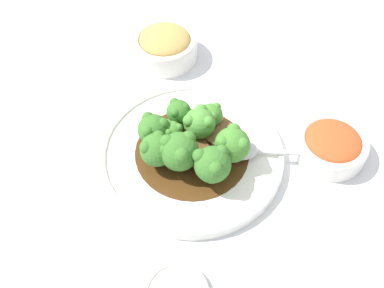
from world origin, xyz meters
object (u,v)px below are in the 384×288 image
at_px(beef_strip_0, 223,137).
at_px(broccoli_floret_5, 153,129).
at_px(main_plate, 192,154).
at_px(side_bowl_appetizer, 165,45).
at_px(beef_strip_1, 204,161).
at_px(broccoli_floret_1, 232,144).
at_px(broccoli_floret_2, 172,131).
at_px(broccoli_floret_6, 179,151).
at_px(serving_spoon, 252,150).
at_px(broccoli_floret_3, 213,164).
at_px(side_bowl_kimchi, 332,145).
at_px(broccoli_floret_8, 179,112).
at_px(beef_strip_2, 188,146).
at_px(broccoli_floret_0, 211,115).
at_px(broccoli_floret_4, 200,123).
at_px(broccoli_floret_7, 157,149).

relative_size(beef_strip_0, broccoli_floret_5, 1.16).
bearing_deg(main_plate, side_bowl_appetizer, -179.88).
xyz_separation_m(main_plate, broccoli_floret_5, (-0.03, -0.05, 0.04)).
relative_size(beef_strip_1, broccoli_floret_1, 0.96).
relative_size(main_plate, broccoli_floret_2, 7.00).
xyz_separation_m(broccoli_floret_6, serving_spoon, (-0.00, 0.11, -0.03)).
bearing_deg(serving_spoon, beef_strip_0, -132.04).
distance_m(broccoli_floret_3, side_bowl_kimchi, 0.20).
bearing_deg(broccoli_floret_8, beef_strip_2, 4.08).
xyz_separation_m(beef_strip_0, broccoli_floret_0, (-0.03, -0.01, 0.02)).
bearing_deg(broccoli_floret_1, broccoli_floret_4, -144.51).
xyz_separation_m(broccoli_floret_3, broccoli_floret_8, (-0.11, -0.03, -0.01)).
relative_size(beef_strip_2, broccoli_floret_3, 0.98).
distance_m(broccoli_floret_4, side_bowl_appetizer, 0.21).
xyz_separation_m(broccoli_floret_3, broccoli_floret_6, (-0.03, -0.04, -0.00)).
bearing_deg(serving_spoon, beef_strip_2, -106.38).
bearing_deg(main_plate, broccoli_floret_0, 136.98).
bearing_deg(serving_spoon, broccoli_floret_3, -64.46).
distance_m(beef_strip_0, broccoli_floret_8, 0.08).
bearing_deg(broccoli_floret_2, beef_strip_1, 36.06).
height_order(beef_strip_1, beef_strip_2, beef_strip_1).
xyz_separation_m(broccoli_floret_1, side_bowl_kimchi, (0.01, 0.15, -0.03)).
distance_m(beef_strip_0, broccoli_floret_5, 0.11).
relative_size(broccoli_floret_1, broccoli_floret_5, 1.13).
distance_m(broccoli_floret_5, broccoli_floret_8, 0.05).
relative_size(broccoli_floret_6, serving_spoon, 0.31).
xyz_separation_m(broccoli_floret_3, broccoli_floret_4, (-0.08, 0.00, -0.01)).
height_order(beef_strip_1, broccoli_floret_1, broccoli_floret_1).
xyz_separation_m(beef_strip_1, broccoli_floret_1, (-0.00, 0.04, 0.03)).
bearing_deg(broccoli_floret_4, broccoli_floret_2, -86.19).
relative_size(main_plate, broccoli_floret_7, 5.03).
relative_size(beef_strip_1, side_bowl_kimchi, 0.52).
distance_m(beef_strip_2, broccoli_floret_4, 0.04).
distance_m(main_plate, broccoli_floret_8, 0.07).
height_order(beef_strip_1, broccoli_floret_4, broccoli_floret_4).
bearing_deg(side_bowl_kimchi, broccoli_floret_1, -93.94).
bearing_deg(broccoli_floret_5, broccoli_floret_2, 77.29).
distance_m(broccoli_floret_1, broccoli_floret_5, 0.12).
distance_m(broccoli_floret_1, serving_spoon, 0.04).
bearing_deg(beef_strip_0, broccoli_floret_2, -99.60).
xyz_separation_m(broccoli_floret_2, broccoli_floret_8, (-0.03, 0.02, 0.00)).
bearing_deg(main_plate, broccoli_floret_2, -130.88).
bearing_deg(broccoli_floret_5, side_bowl_kimchi, 75.97).
height_order(broccoli_floret_3, serving_spoon, broccoli_floret_3).
bearing_deg(broccoli_floret_7, broccoli_floret_3, 57.49).
relative_size(broccoli_floret_3, broccoli_floret_7, 1.13).
distance_m(beef_strip_0, broccoli_floret_2, 0.08).
height_order(broccoli_floret_1, broccoli_floret_7, broccoli_floret_1).
xyz_separation_m(broccoli_floret_6, side_bowl_kimchi, (0.01, 0.23, -0.03)).
bearing_deg(beef_strip_1, side_bowl_appetizer, -177.45).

